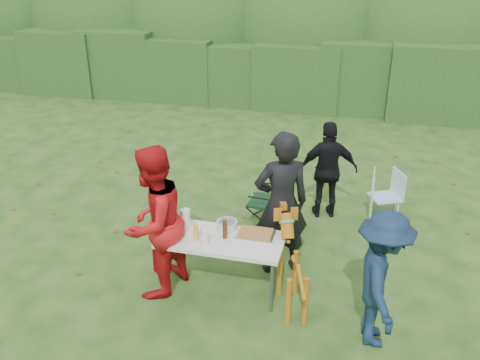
% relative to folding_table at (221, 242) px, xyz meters
% --- Properties ---
extents(ground, '(80.00, 80.00, 0.00)m').
position_rel_folding_table_xyz_m(ground, '(-0.27, 0.20, -0.69)').
color(ground, '#1E4211').
extents(hedge_row, '(22.00, 1.40, 1.70)m').
position_rel_folding_table_xyz_m(hedge_row, '(-0.27, 8.20, 0.16)').
color(hedge_row, '#23471C').
rests_on(hedge_row, ground).
extents(shrub_backdrop, '(20.00, 2.60, 3.20)m').
position_rel_folding_table_xyz_m(shrub_backdrop, '(-0.27, 9.80, 0.91)').
color(shrub_backdrop, '#3D6628').
rests_on(shrub_backdrop, ground).
extents(folding_table, '(1.50, 0.70, 0.74)m').
position_rel_folding_table_xyz_m(folding_table, '(0.00, 0.00, 0.00)').
color(folding_table, silver).
rests_on(folding_table, ground).
extents(person_cook, '(0.83, 0.71, 1.93)m').
position_rel_folding_table_xyz_m(person_cook, '(0.61, 0.62, 0.28)').
color(person_cook, black).
rests_on(person_cook, ground).
extents(person_red_jacket, '(0.92, 1.07, 1.90)m').
position_rel_folding_table_xyz_m(person_red_jacket, '(-0.78, -0.19, 0.26)').
color(person_red_jacket, red).
rests_on(person_red_jacket, ground).
extents(person_black_puffy, '(0.98, 0.61, 1.56)m').
position_rel_folding_table_xyz_m(person_black_puffy, '(1.06, 2.28, 0.09)').
color(person_black_puffy, black).
rests_on(person_black_puffy, ground).
extents(child, '(0.70, 1.07, 1.56)m').
position_rel_folding_table_xyz_m(child, '(1.85, -0.45, 0.09)').
color(child, '#132641').
rests_on(child, ground).
extents(dog, '(0.80, 1.19, 1.05)m').
position_rel_folding_table_xyz_m(dog, '(0.90, -0.15, -0.16)').
color(dog, '#A16515').
rests_on(dog, ground).
extents(camping_chair, '(0.66, 0.66, 0.95)m').
position_rel_folding_table_xyz_m(camping_chair, '(0.23, 1.69, -0.21)').
color(camping_chair, black).
rests_on(camping_chair, ground).
extents(lawn_chair, '(0.62, 0.62, 0.79)m').
position_rel_folding_table_xyz_m(lawn_chair, '(1.96, 2.41, -0.29)').
color(lawn_chair, '#519CDB').
rests_on(lawn_chair, ground).
extents(food_tray, '(0.45, 0.30, 0.02)m').
position_rel_folding_table_xyz_m(food_tray, '(0.39, 0.16, 0.06)').
color(food_tray, '#B7B7BA').
rests_on(food_tray, folding_table).
extents(focaccia_bread, '(0.40, 0.26, 0.04)m').
position_rel_folding_table_xyz_m(focaccia_bread, '(0.39, 0.16, 0.09)').
color(focaccia_bread, '#A5723A').
rests_on(focaccia_bread, food_tray).
extents(mustard_bottle, '(0.06, 0.06, 0.20)m').
position_rel_folding_table_xyz_m(mustard_bottle, '(-0.28, -0.12, 0.15)').
color(mustard_bottle, gold).
rests_on(mustard_bottle, folding_table).
extents(ketchup_bottle, '(0.06, 0.06, 0.22)m').
position_rel_folding_table_xyz_m(ketchup_bottle, '(-0.48, -0.04, 0.16)').
color(ketchup_bottle, red).
rests_on(ketchup_bottle, folding_table).
extents(beer_bottle, '(0.06, 0.06, 0.24)m').
position_rel_folding_table_xyz_m(beer_bottle, '(0.04, 0.01, 0.17)').
color(beer_bottle, '#47230F').
rests_on(beer_bottle, folding_table).
extents(paper_towel_roll, '(0.12, 0.12, 0.26)m').
position_rel_folding_table_xyz_m(paper_towel_roll, '(-0.49, 0.12, 0.18)').
color(paper_towel_roll, white).
rests_on(paper_towel_roll, folding_table).
extents(cup_stack, '(0.08, 0.08, 0.18)m').
position_rel_folding_table_xyz_m(cup_stack, '(-0.15, -0.17, 0.14)').
color(cup_stack, white).
rests_on(cup_stack, folding_table).
extents(pasta_bowl, '(0.26, 0.26, 0.10)m').
position_rel_folding_table_xyz_m(pasta_bowl, '(0.00, 0.24, 0.10)').
color(pasta_bowl, silver).
rests_on(pasta_bowl, folding_table).
extents(plate_stack, '(0.24, 0.24, 0.05)m').
position_rel_folding_table_xyz_m(plate_stack, '(-0.59, -0.03, 0.08)').
color(plate_stack, white).
rests_on(plate_stack, folding_table).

